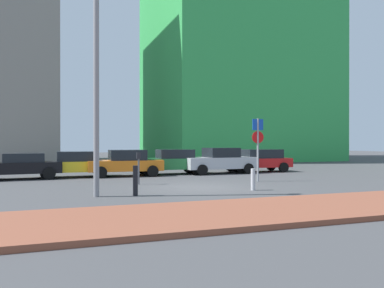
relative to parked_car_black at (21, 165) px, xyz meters
name	(u,v)px	position (x,y,z in m)	size (l,w,h in m)	color
ground_plane	(198,187)	(7.48, -6.54, -0.72)	(120.00, 120.00, 0.00)	#424244
sidewalk_brick	(279,210)	(7.48, -12.85, -0.65)	(40.00, 3.70, 0.14)	brown
parked_car_black	(21,165)	(0.00, 0.00, 0.00)	(4.21, 2.27, 1.37)	black
parked_car_yellow	(74,164)	(2.70, 0.32, 0.02)	(4.12, 2.03, 1.43)	gold
parked_car_orange	(126,163)	(5.50, -0.09, 0.05)	(4.21, 1.99, 1.51)	orange
parked_car_green	(171,161)	(8.32, 0.39, 0.05)	(4.43, 2.01, 1.51)	#237238
parked_car_silver	(220,161)	(11.36, -0.12, 0.08)	(4.59, 2.14, 1.60)	#B7BABF
parked_car_red	(258,160)	(14.26, 0.19, 0.05)	(4.48, 2.09, 1.48)	red
parking_sign_post	(258,142)	(11.15, -5.23, 1.24)	(0.60, 0.12, 3.12)	gray
parking_meter	(139,164)	(5.31, -4.57, 0.22)	(0.18, 0.14, 1.46)	#4C4C51
street_lamp	(96,61)	(3.06, -8.02, 4.12)	(0.70, 0.36, 8.40)	gray
traffic_bollard_near	(135,181)	(4.41, -8.24, -0.18)	(0.18, 0.18, 1.10)	black
traffic_bollard_mid	(253,179)	(9.21, -8.27, -0.28)	(0.18, 0.18, 0.88)	#B7B7BC
building_colorful_midrise	(232,57)	(21.25, 18.56, 11.15)	(18.16, 17.61, 23.75)	green
building_under_construction	(2,36)	(-3.25, 20.61, 11.90)	(10.85, 14.65, 25.24)	gray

